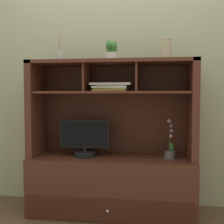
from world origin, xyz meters
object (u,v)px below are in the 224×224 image
media_console (112,167)px  magazine_stack_left (111,87)px  tv_monitor (85,141)px  ceramic_vase (167,49)px  diffuser_bottle (59,56)px  potted_orchid (170,152)px  potted_succulent (112,51)px

media_console → magazine_stack_left: bearing=-95.8°
tv_monitor → ceramic_vase: (0.72, 0.06, 0.81)m
magazine_stack_left → diffuser_bottle: 0.55m
diffuser_bottle → magazine_stack_left: bearing=-3.4°
ceramic_vase → potted_orchid: bearing=-34.8°
magazine_stack_left → potted_succulent: bearing=81.2°
media_console → tv_monitor: media_console is taller
potted_succulent → ceramic_vase: bearing=4.6°
media_console → potted_orchid: size_ratio=4.24×
tv_monitor → diffuser_bottle: bearing=174.9°
potted_orchid → magazine_stack_left: size_ratio=0.94×
media_console → potted_succulent: (-0.00, -0.02, 1.04)m
potted_orchid → diffuser_bottle: bearing=-179.2°
magazine_stack_left → tv_monitor: bearing=178.3°
diffuser_bottle → potted_orchid: bearing=0.8°
ceramic_vase → diffuser_bottle: bearing=-177.7°
diffuser_bottle → potted_succulent: (0.48, 0.00, 0.03)m
diffuser_bottle → potted_succulent: bearing=0.1°
magazine_stack_left → potted_orchid: bearing=4.5°
tv_monitor → potted_orchid: 0.77m
media_console → potted_succulent: bearing=-92.0°
media_console → diffuser_bottle: size_ratio=5.93×
magazine_stack_left → media_console: bearing=84.2°
potted_orchid → magazine_stack_left: (-0.52, -0.04, 0.58)m
potted_orchid → diffuser_bottle: size_ratio=1.40×
tv_monitor → potted_succulent: bearing=5.1°
media_console → tv_monitor: size_ratio=3.27×
potted_succulent → ceramic_vase: (0.48, 0.04, 0.01)m
media_console → magazine_stack_left: (-0.01, -0.05, 0.73)m
diffuser_bottle → potted_succulent: diffuser_bottle is taller
media_console → tv_monitor: bearing=-169.7°
media_console → ceramic_vase: bearing=1.9°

